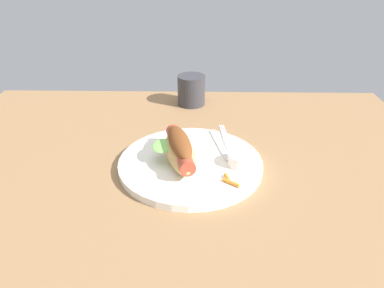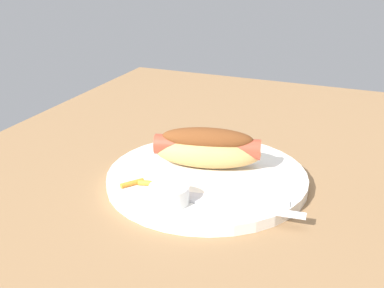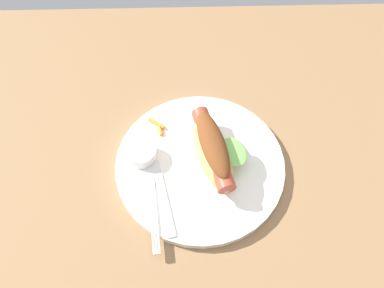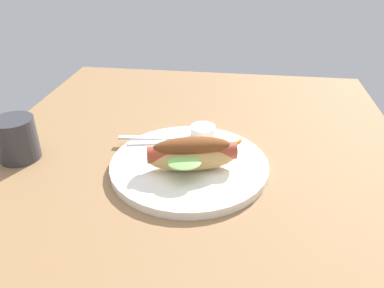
{
  "view_description": "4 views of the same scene",
  "coord_description": "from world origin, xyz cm",
  "px_view_note": "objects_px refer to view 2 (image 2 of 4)",
  "views": [
    {
      "loc": [
        3.86,
        -64.18,
        41.29
      ],
      "look_at": [
        2.49,
        0.32,
        5.37
      ],
      "focal_mm": 33.23,
      "sensor_mm": 36.0,
      "label": 1
    },
    {
      "loc": [
        65.5,
        23.82,
        34.42
      ],
      "look_at": [
        3.22,
        -2.05,
        6.48
      ],
      "focal_mm": 46.01,
      "sensor_mm": 36.0,
      "label": 2
    },
    {
      "loc": [
        4.51,
        33.15,
        60.78
      ],
      "look_at": [
        3.55,
        -2.16,
        4.46
      ],
      "focal_mm": 35.2,
      "sensor_mm": 36.0,
      "label": 3
    },
    {
      "loc": [
        -59.2,
        -9.01,
        40.67
      ],
      "look_at": [
        3.48,
        -0.37,
        4.84
      ],
      "focal_mm": 35.45,
      "sensor_mm": 36.0,
      "label": 4
    }
  ],
  "objects_px": {
    "plate": "(205,177)",
    "sauce_ramekin": "(169,194)",
    "fork": "(242,207)",
    "hot_dog": "(208,147)",
    "carrot_garnish": "(137,183)",
    "knife": "(236,199)"
  },
  "relations": [
    {
      "from": "plate",
      "to": "sauce_ramekin",
      "type": "bearing_deg",
      "value": -6.64
    },
    {
      "from": "sauce_ramekin",
      "to": "fork",
      "type": "xyz_separation_m",
      "value": [
        -0.02,
        0.1,
        -0.01
      ]
    },
    {
      "from": "hot_dog",
      "to": "sauce_ramekin",
      "type": "distance_m",
      "value": 0.13
    },
    {
      "from": "sauce_ramekin",
      "to": "plate",
      "type": "bearing_deg",
      "value": 173.36
    },
    {
      "from": "sauce_ramekin",
      "to": "carrot_garnish",
      "type": "bearing_deg",
      "value": -113.35
    },
    {
      "from": "plate",
      "to": "hot_dog",
      "type": "distance_m",
      "value": 0.05
    },
    {
      "from": "plate",
      "to": "carrot_garnish",
      "type": "bearing_deg",
      "value": -44.7
    },
    {
      "from": "knife",
      "to": "fork",
      "type": "bearing_deg",
      "value": -61.69
    },
    {
      "from": "fork",
      "to": "plate",
      "type": "bearing_deg",
      "value": 129.97
    },
    {
      "from": "fork",
      "to": "carrot_garnish",
      "type": "xyz_separation_m",
      "value": [
        -0.01,
        -0.16,
        0.0
      ]
    },
    {
      "from": "hot_dog",
      "to": "knife",
      "type": "bearing_deg",
      "value": -63.78
    },
    {
      "from": "plate",
      "to": "sauce_ramekin",
      "type": "relative_size",
      "value": 5.6
    },
    {
      "from": "fork",
      "to": "carrot_garnish",
      "type": "height_order",
      "value": "carrot_garnish"
    },
    {
      "from": "plate",
      "to": "fork",
      "type": "height_order",
      "value": "fork"
    },
    {
      "from": "hot_dog",
      "to": "sauce_ramekin",
      "type": "bearing_deg",
      "value": -106.75
    },
    {
      "from": "sauce_ramekin",
      "to": "knife",
      "type": "distance_m",
      "value": 0.09
    },
    {
      "from": "hot_dog",
      "to": "plate",
      "type": "bearing_deg",
      "value": -90.9
    },
    {
      "from": "hot_dog",
      "to": "carrot_garnish",
      "type": "xyz_separation_m",
      "value": [
        0.1,
        -0.07,
        -0.03
      ]
    },
    {
      "from": "hot_dog",
      "to": "knife",
      "type": "xyz_separation_m",
      "value": [
        0.09,
        0.08,
        -0.03
      ]
    },
    {
      "from": "knife",
      "to": "carrot_garnish",
      "type": "height_order",
      "value": "carrot_garnish"
    },
    {
      "from": "sauce_ramekin",
      "to": "carrot_garnish",
      "type": "distance_m",
      "value": 0.07
    },
    {
      "from": "hot_dog",
      "to": "knife",
      "type": "height_order",
      "value": "hot_dog"
    }
  ]
}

